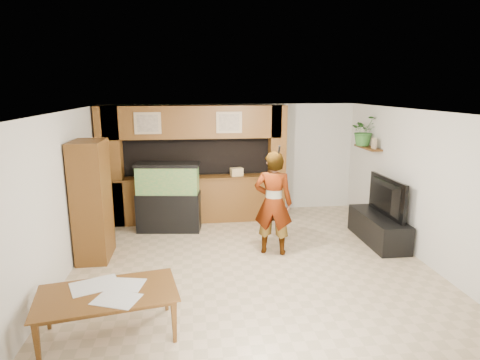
{
  "coord_description": "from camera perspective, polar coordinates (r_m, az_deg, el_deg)",
  "views": [
    {
      "loc": [
        -0.96,
        -6.29,
        2.96
      ],
      "look_at": [
        -0.12,
        0.6,
        1.37
      ],
      "focal_mm": 30.0,
      "sensor_mm": 36.0,
      "label": 1
    }
  ],
  "objects": [
    {
      "name": "floor",
      "position": [
        7.02,
        1.57,
        -12.03
      ],
      "size": [
        6.5,
        6.5,
        0.0
      ],
      "primitive_type": "plane",
      "color": "tan",
      "rests_on": "ground"
    },
    {
      "name": "ceiling",
      "position": [
        6.37,
        1.72,
        9.68
      ],
      "size": [
        6.5,
        6.5,
        0.0
      ],
      "primitive_type": "plane",
      "color": "white",
      "rests_on": "wall_back"
    },
    {
      "name": "wall_back",
      "position": [
        9.73,
        -1.21,
        3.09
      ],
      "size": [
        6.0,
        0.0,
        6.0
      ],
      "primitive_type": "plane",
      "rotation": [
        1.57,
        0.0,
        0.0
      ],
      "color": "beige",
      "rests_on": "floor"
    },
    {
      "name": "wall_left",
      "position": [
        6.82,
        -24.17,
        -2.32
      ],
      "size": [
        0.0,
        6.5,
        6.5
      ],
      "primitive_type": "plane",
      "rotation": [
        1.57,
        0.0,
        1.57
      ],
      "color": "beige",
      "rests_on": "floor"
    },
    {
      "name": "wall_right",
      "position": [
        7.61,
        24.58,
        -0.86
      ],
      "size": [
        0.0,
        6.5,
        6.5
      ],
      "primitive_type": "plane",
      "rotation": [
        1.57,
        0.0,
        -1.57
      ],
      "color": "beige",
      "rests_on": "floor"
    },
    {
      "name": "partition",
      "position": [
        9.08,
        -6.79,
        2.37
      ],
      "size": [
        4.2,
        0.99,
        2.6
      ],
      "color": "brown",
      "rests_on": "floor"
    },
    {
      "name": "wall_clock",
      "position": [
        7.64,
        -22.19,
        3.99
      ],
      "size": [
        0.05,
        0.25,
        0.25
      ],
      "color": "black",
      "rests_on": "wall_left"
    },
    {
      "name": "wall_shelf",
      "position": [
        9.16,
        17.73,
        4.4
      ],
      "size": [
        0.25,
        0.9,
        0.04
      ],
      "primitive_type": "cube",
      "color": "brown",
      "rests_on": "wall_right"
    },
    {
      "name": "pantry_cabinet",
      "position": [
        7.43,
        -20.3,
        -2.8
      ],
      "size": [
        0.53,
        0.86,
        2.1
      ],
      "primitive_type": "cube",
      "color": "brown",
      "rests_on": "floor"
    },
    {
      "name": "trash_can",
      "position": [
        7.75,
        -19.12,
        -7.89
      ],
      "size": [
        0.33,
        0.33,
        0.6
      ],
      "primitive_type": "cylinder",
      "color": "#B2B2B7",
      "rests_on": "floor"
    },
    {
      "name": "aquarium",
      "position": [
        8.56,
        -10.14,
        -2.53
      ],
      "size": [
        1.31,
        0.49,
        1.45
      ],
      "rotation": [
        0.0,
        0.0,
        -0.12
      ],
      "color": "black",
      "rests_on": "floor"
    },
    {
      "name": "tv_stand",
      "position": [
        8.39,
        19.07,
        -6.52
      ],
      "size": [
        0.59,
        1.61,
        0.54
      ],
      "primitive_type": "cube",
      "color": "black",
      "rests_on": "floor"
    },
    {
      "name": "television",
      "position": [
        8.21,
        19.39,
        -2.29
      ],
      "size": [
        0.22,
        1.3,
        0.75
      ],
      "primitive_type": "imported",
      "rotation": [
        0.0,
        0.0,
        1.61
      ],
      "color": "black",
      "rests_on": "tv_stand"
    },
    {
      "name": "photo_frame",
      "position": [
        8.9,
        18.52,
        4.96
      ],
      "size": [
        0.05,
        0.17,
        0.22
      ],
      "primitive_type": "cube",
      "rotation": [
        0.0,
        0.0,
        0.08
      ],
      "color": "tan",
      "rests_on": "wall_shelf"
    },
    {
      "name": "potted_plant",
      "position": [
        9.28,
        17.22,
        6.72
      ],
      "size": [
        0.69,
        0.63,
        0.66
      ],
      "primitive_type": "imported",
      "rotation": [
        0.0,
        0.0,
        0.23
      ],
      "color": "#326B2B",
      "rests_on": "wall_shelf"
    },
    {
      "name": "person",
      "position": [
        7.23,
        4.75,
        -3.28
      ],
      "size": [
        0.8,
        0.64,
        1.89
      ],
      "primitive_type": "imported",
      "rotation": [
        0.0,
        0.0,
        2.83
      ],
      "color": "#9A8554",
      "rests_on": "floor"
    },
    {
      "name": "microphone",
      "position": [
        6.88,
        5.58,
        4.29
      ],
      "size": [
        0.04,
        0.1,
        0.16
      ],
      "primitive_type": "cylinder",
      "rotation": [
        0.44,
        0.0,
        0.0
      ],
      "color": "black",
      "rests_on": "person"
    },
    {
      "name": "dining_table",
      "position": [
        5.33,
        -18.14,
        -17.84
      ],
      "size": [
        1.77,
        1.19,
        0.57
      ],
      "primitive_type": "imported",
      "rotation": [
        0.0,
        0.0,
        0.18
      ],
      "color": "brown",
      "rests_on": "floor"
    },
    {
      "name": "newspaper_a",
      "position": [
        5.43,
        -19.93,
        -13.89
      ],
      "size": [
        0.68,
        0.59,
        0.01
      ],
      "primitive_type": "cube",
      "rotation": [
        0.0,
        0.0,
        0.39
      ],
      "color": "silver",
      "rests_on": "dining_table"
    },
    {
      "name": "newspaper_b",
      "position": [
        5.04,
        -17.15,
        -15.91
      ],
      "size": [
        0.6,
        0.52,
        0.01
      ],
      "primitive_type": "cube",
      "rotation": [
        0.0,
        0.0,
        -0.37
      ],
      "color": "silver",
      "rests_on": "dining_table"
    },
    {
      "name": "newspaper_c",
      "position": [
        5.34,
        -16.32,
        -14.11
      ],
      "size": [
        0.56,
        0.46,
        0.01
      ],
      "primitive_type": "cube",
      "rotation": [
        0.0,
        0.0,
        -0.21
      ],
      "color": "silver",
      "rests_on": "dining_table"
    },
    {
      "name": "counter_box",
      "position": [
        8.98,
        -0.49,
        1.16
      ],
      "size": [
        0.3,
        0.23,
        0.18
      ],
      "primitive_type": "cube",
      "rotation": [
        0.0,
        0.0,
        0.22
      ],
      "color": "tan",
      "rests_on": "partition"
    }
  ]
}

